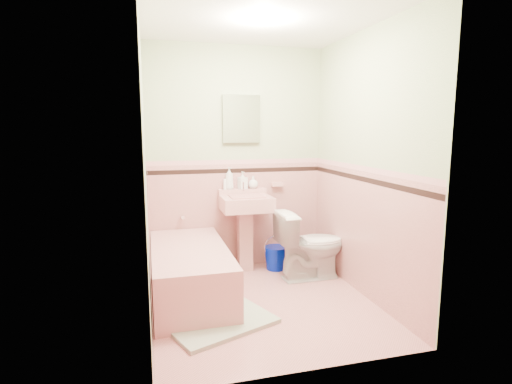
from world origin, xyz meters
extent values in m
plane|color=tan|center=(0.00, 0.00, 0.00)|extent=(2.20, 2.20, 0.00)
plane|color=white|center=(0.00, 0.00, 2.50)|extent=(2.20, 2.20, 0.00)
plane|color=beige|center=(0.00, 1.10, 1.25)|extent=(2.50, 0.00, 2.50)
plane|color=beige|center=(0.00, -1.10, 1.25)|extent=(2.50, 0.00, 2.50)
plane|color=beige|center=(-1.00, 0.00, 1.25)|extent=(0.00, 2.50, 2.50)
plane|color=beige|center=(1.00, 0.00, 1.25)|extent=(0.00, 2.50, 2.50)
plane|color=#CD8C89|center=(0.00, 1.09, 0.60)|extent=(2.00, 0.00, 2.00)
plane|color=#CD8C89|center=(0.00, -1.09, 0.60)|extent=(2.00, 0.00, 2.00)
plane|color=#CD8C89|center=(-0.99, 0.00, 0.60)|extent=(0.00, 2.20, 2.20)
plane|color=#CD8C89|center=(0.99, 0.00, 0.60)|extent=(0.00, 2.20, 2.20)
plane|color=black|center=(0.00, 1.08, 1.12)|extent=(2.00, 0.00, 2.00)
plane|color=black|center=(0.00, -1.08, 1.12)|extent=(2.00, 0.00, 2.00)
plane|color=black|center=(-0.98, 0.00, 1.12)|extent=(0.00, 2.20, 2.20)
plane|color=black|center=(0.98, 0.00, 1.12)|extent=(0.00, 2.20, 2.20)
plane|color=#CB8C8F|center=(0.00, 1.08, 1.22)|extent=(2.00, 0.00, 2.00)
plane|color=#CB8C8F|center=(0.00, -1.08, 1.22)|extent=(2.00, 0.00, 2.00)
plane|color=#CB8C8F|center=(-0.98, 0.00, 1.22)|extent=(0.00, 2.20, 2.20)
plane|color=#CB8C8F|center=(0.98, 0.00, 1.22)|extent=(0.00, 2.20, 2.20)
cube|color=tan|center=(-0.63, 0.33, 0.23)|extent=(0.70, 1.50, 0.45)
cylinder|color=silver|center=(-0.63, 1.05, 0.63)|extent=(0.04, 0.12, 0.04)
cylinder|color=silver|center=(0.05, 1.00, 0.95)|extent=(0.02, 0.02, 0.10)
cube|color=white|center=(0.05, 1.07, 1.70)|extent=(0.42, 0.04, 0.53)
cube|color=tan|center=(0.47, 1.06, 0.95)|extent=(0.13, 0.08, 0.04)
imported|color=#B2B2B2|center=(-0.10, 1.04, 1.04)|extent=(0.13, 0.13, 0.25)
imported|color=#B2B2B2|center=(0.05, 1.04, 1.01)|extent=(0.11, 0.11, 0.19)
imported|color=#B2B2B2|center=(0.18, 1.04, 0.99)|extent=(0.14, 0.14, 0.14)
cylinder|color=white|center=(-0.15, 1.04, 0.98)|extent=(0.05, 0.05, 0.12)
imported|color=white|center=(0.67, 0.49, 0.37)|extent=(0.74, 0.44, 0.74)
cube|color=#94A68A|center=(-0.45, -0.31, 0.02)|extent=(0.99, 0.83, 0.03)
cube|color=#BF1E59|center=(-0.60, -0.20, 0.06)|extent=(0.14, 0.07, 0.06)
camera|label=1|loc=(-0.98, -3.41, 1.59)|focal=28.53mm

